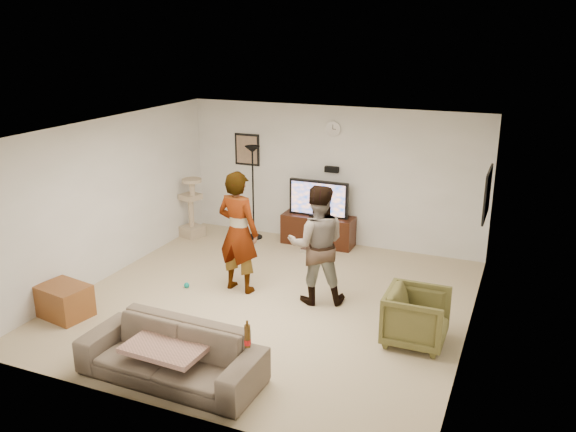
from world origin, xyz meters
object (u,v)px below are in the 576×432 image
at_px(person_right, 317,245).
at_px(person_left, 238,232).
at_px(tv_stand, 318,230).
at_px(beer_bottle, 247,336).
at_px(cat_tree, 191,207).
at_px(sofa, 171,354).
at_px(armchair, 416,317).
at_px(floor_lamp, 253,193).
at_px(side_table, 64,301).
at_px(tv, 319,198).

bearing_deg(person_right, person_left, -16.94).
relative_size(tv_stand, beer_bottle, 5.25).
relative_size(tv_stand, person_left, 0.71).
bearing_deg(person_left, tv_stand, -92.46).
distance_m(cat_tree, sofa, 4.82).
relative_size(tv_stand, armchair, 1.71).
height_order(floor_lamp, side_table, floor_lamp).
bearing_deg(tv, side_table, -119.04).
bearing_deg(armchair, beer_bottle, 142.58).
xyz_separation_m(floor_lamp, person_right, (2.02, -2.09, -0.01)).
distance_m(tv, floor_lamp, 1.25).
height_order(floor_lamp, beer_bottle, floor_lamp).
bearing_deg(side_table, tv, 60.96).
relative_size(person_left, side_table, 2.75).
xyz_separation_m(beer_bottle, armchair, (1.41, 1.86, -0.39)).
distance_m(floor_lamp, side_table, 4.05).
xyz_separation_m(floor_lamp, armchair, (3.59, -2.74, -0.52)).
relative_size(cat_tree, person_left, 0.62).
relative_size(person_left, beer_bottle, 7.36).
bearing_deg(person_right, armchair, 136.22).
relative_size(floor_lamp, cat_tree, 1.52).
relative_size(sofa, armchair, 2.73).
relative_size(person_right, beer_bottle, 6.93).
distance_m(cat_tree, person_right, 3.58).
distance_m(cat_tree, beer_bottle, 5.35).
bearing_deg(side_table, tv_stand, 60.96).
bearing_deg(tv, person_right, -70.60).
distance_m(cat_tree, person_left, 2.66).
bearing_deg(armchair, person_left, 78.26).
xyz_separation_m(cat_tree, beer_bottle, (3.29, -4.22, 0.16)).
bearing_deg(person_right, beer_bottle, 72.28).
relative_size(floor_lamp, person_right, 1.01).
relative_size(sofa, side_table, 3.13).
height_order(cat_tree, armchair, cat_tree).
xyz_separation_m(cat_tree, sofa, (2.33, -4.22, -0.27)).
relative_size(person_right, armchair, 2.26).
relative_size(cat_tree, beer_bottle, 4.59).
relative_size(cat_tree, person_right, 0.66).
xyz_separation_m(person_left, person_right, (1.20, 0.09, -0.05)).
height_order(beer_bottle, side_table, beer_bottle).
bearing_deg(cat_tree, person_right, -28.50).
bearing_deg(tv, armchair, -50.76).
bearing_deg(person_right, floor_lamp, -67.15).
bearing_deg(person_left, side_table, 51.01).
relative_size(tv, armchair, 1.43).
bearing_deg(side_table, cat_tree, 92.13).
height_order(tv_stand, cat_tree, cat_tree).
bearing_deg(tv_stand, person_right, -70.60).
bearing_deg(sofa, tv, 91.10).
xyz_separation_m(sofa, beer_bottle, (0.96, 0.00, 0.43)).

